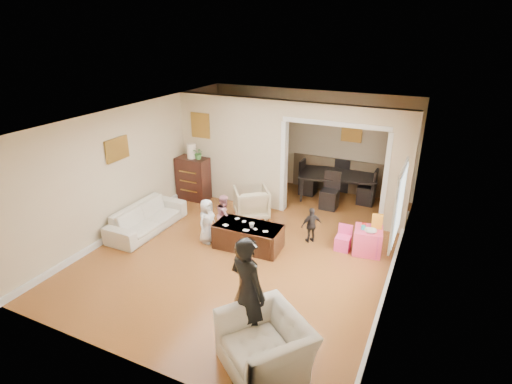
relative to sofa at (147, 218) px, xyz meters
The scene contains 27 objects.
floor 2.35m from the sofa, 10.69° to the left, with size 7.00×7.00×0.00m, color #AC5E2C.
partition_left 2.62m from the sofa, 67.69° to the left, with size 2.75×0.18×2.60m, color beige.
partition_right 5.36m from the sofa, 25.10° to the left, with size 0.55×0.18×2.60m, color beige.
partition_header 4.59m from the sofa, 33.36° to the left, with size 2.22×0.18×0.35m, color beige.
window_pane 5.18m from the sofa, ahead, with size 0.03×0.95×1.10m, color white.
framed_art_partition 2.65m from the sofa, 87.56° to the left, with size 0.45×0.03×0.55m, color brown.
framed_art_sofa_wall 1.59m from the sofa, 158.20° to the right, with size 0.03×0.55×0.40m, color brown.
framed_art_alcove 5.34m from the sofa, 48.79° to the left, with size 0.45×0.03×0.55m, color brown.
sofa is the anchor object (origin of this frame).
armchair_back 2.33m from the sofa, 41.77° to the left, with size 0.74×0.76×0.69m, color #C5B789.
armchair_front 4.54m from the sofa, 31.87° to the right, with size 1.11×0.97×0.72m, color beige.
dresser 1.88m from the sofa, 91.03° to the left, with size 0.79×0.44×1.08m, color black.
table_lamp 2.11m from the sofa, 91.03° to the left, with size 0.22×0.22×0.36m, color #FAE7CC.
potted_plant 2.10m from the sofa, 84.90° to the left, with size 0.27×0.23×0.30m, color #437A36.
coffee_table 2.32m from the sofa, ahead, with size 1.30×0.65×0.49m, color #3D2113.
coffee_cup 2.42m from the sofa, ahead, with size 0.10×0.10×0.09m, color silver.
play_table 4.60m from the sofa, 13.51° to the left, with size 0.52×0.52×0.50m, color #FE4377.
cereal_box 4.75m from the sofa, 14.35° to the left, with size 0.20×0.07×0.30m, color yellow.
cyan_cup 4.50m from the sofa, 13.19° to the left, with size 0.08×0.08×0.08m, color #24ADB6.
toy_block 4.52m from the sofa, 15.35° to the left, with size 0.08×0.06×0.05m, color red.
play_bowl 4.63m from the sofa, 11.92° to the left, with size 0.23×0.23×0.06m, color silver.
dining_table 4.70m from the sofa, 46.62° to the left, with size 1.88×1.05×0.66m, color black.
adult_person 4.06m from the sofa, 31.02° to the right, with size 0.60×0.40×1.65m, color black.
child_kneel_a 1.47m from the sofa, ahead, with size 0.45×0.30×0.93m, color silver.
child_kneel_b 1.70m from the sofa, 19.04° to the left, with size 0.43×0.33×0.88m, color #CA7E8A.
child_toddler 3.50m from the sofa, 16.66° to the left, with size 0.44×0.18×0.75m, color black.
craft_papers 2.27m from the sofa, ahead, with size 0.93×0.48×0.00m.
Camera 1 is at (3.17, -6.49, 4.12)m, focal length 28.47 mm.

